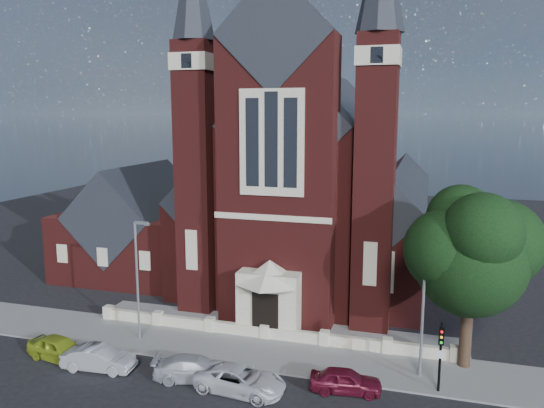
{
  "coord_description": "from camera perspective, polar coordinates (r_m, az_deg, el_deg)",
  "views": [
    {
      "loc": [
        9.87,
        -25.44,
        14.86
      ],
      "look_at": [
        -1.16,
        12.0,
        8.22
      ],
      "focal_mm": 35.0,
      "sensor_mm": 36.0,
      "label": 1
    }
  ],
  "objects": [
    {
      "name": "ground",
      "position": [
        44.2,
        2.58,
        -10.01
      ],
      "size": [
        120.0,
        120.0,
        0.0
      ],
      "primitive_type": "plane",
      "color": "black",
      "rests_on": "ground"
    },
    {
      "name": "car_lime_van",
      "position": [
        35.97,
        -21.92,
        -14.21
      ],
      "size": [
        4.53,
        2.49,
        1.46
      ],
      "primitive_type": "imported",
      "rotation": [
        0.0,
        0.0,
        1.38
      ],
      "color": "#92A821",
      "rests_on": "ground"
    },
    {
      "name": "car_dark_red",
      "position": [
        30.4,
        7.92,
        -18.3
      ],
      "size": [
        4.04,
        2.01,
        1.32
      ],
      "primitive_type": "imported",
      "rotation": [
        0.0,
        0.0,
        1.69
      ],
      "color": "maroon",
      "rests_on": "ground"
    },
    {
      "name": "car_silver_b",
      "position": [
        31.65,
        -8.3,
        -17.09
      ],
      "size": [
        4.99,
        3.05,
        1.35
      ],
      "primitive_type": "imported",
      "rotation": [
        0.0,
        0.0,
        1.84
      ],
      "color": "#B2B6BA",
      "rests_on": "ground"
    },
    {
      "name": "forecourt_paving",
      "position": [
        38.34,
        0.19,
        -13.15
      ],
      "size": [
        26.0,
        3.0,
        0.14
      ],
      "primitive_type": "cube",
      "color": "slate",
      "rests_on": "ground"
    },
    {
      "name": "street_lamp_right",
      "position": [
        31.18,
        16.13,
        -9.96
      ],
      "size": [
        1.16,
        0.22,
        8.09
      ],
      "color": "gray",
      "rests_on": "ground"
    },
    {
      "name": "street_lamp_left",
      "position": [
        35.89,
        -14.2,
        -7.27
      ],
      "size": [
        1.16,
        0.22,
        8.09
      ],
      "color": "gray",
      "rests_on": "ground"
    },
    {
      "name": "pavement_strip",
      "position": [
        34.85,
        -1.72,
        -15.59
      ],
      "size": [
        60.0,
        5.0,
        0.12
      ],
      "primitive_type": "cube",
      "color": "slate",
      "rests_on": "ground"
    },
    {
      "name": "parish_hall",
      "position": [
        51.71,
        -14.05,
        -2.75
      ],
      "size": [
        12.0,
        12.2,
        10.24
      ],
      "color": "#501715",
      "rests_on": "ground"
    },
    {
      "name": "church",
      "position": [
        49.83,
        4.84,
        1.92
      ],
      "size": [
        20.01,
        34.9,
        29.2
      ],
      "color": "#501715",
      "rests_on": "ground"
    },
    {
      "name": "traffic_signal",
      "position": [
        30.47,
        17.69,
        -14.59
      ],
      "size": [
        0.28,
        0.42,
        4.0
      ],
      "color": "black",
      "rests_on": "ground"
    },
    {
      "name": "street_tree",
      "position": [
        32.25,
        20.83,
        -5.18
      ],
      "size": [
        6.4,
        6.6,
        10.7
      ],
      "color": "black",
      "rests_on": "ground"
    },
    {
      "name": "car_white_suv",
      "position": [
        30.19,
        -3.43,
        -18.35
      ],
      "size": [
        5.19,
        2.75,
        1.39
      ],
      "primitive_type": "imported",
      "rotation": [
        0.0,
        0.0,
        1.48
      ],
      "color": "silver",
      "rests_on": "ground"
    },
    {
      "name": "forecourt_wall",
      "position": [
        36.58,
        -0.71,
        -14.32
      ],
      "size": [
        24.0,
        0.4,
        0.9
      ],
      "primitive_type": "cube",
      "color": "#B0A58B",
      "rests_on": "ground"
    },
    {
      "name": "car_silver_a",
      "position": [
        33.93,
        -18.14,
        -15.51
      ],
      "size": [
        4.4,
        1.87,
        1.41
      ],
      "primitive_type": "imported",
      "rotation": [
        0.0,
        0.0,
        1.66
      ],
      "color": "#93979A",
      "rests_on": "ground"
    }
  ]
}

